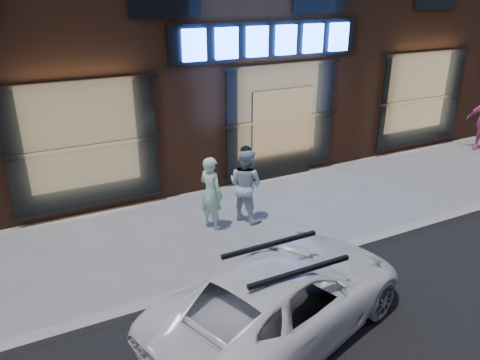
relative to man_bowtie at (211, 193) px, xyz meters
name	(u,v)px	position (x,y,z in m)	size (l,w,h in m)	color
ground	(380,240)	(2.84, -2.08, -0.80)	(90.00, 90.00, 0.00)	slate
curb	(380,238)	(2.84, -2.08, -0.74)	(60.00, 0.25, 0.12)	gray
man_bowtie	(211,193)	(0.00, 0.00, 0.00)	(0.59, 0.38, 1.60)	#BCF7CF
man_cap	(246,185)	(0.83, 0.02, 0.02)	(0.80, 0.63, 1.65)	silver
white_suv	(283,296)	(-0.36, -3.45, -0.19)	(2.02, 4.38, 1.22)	white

